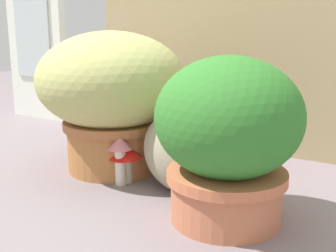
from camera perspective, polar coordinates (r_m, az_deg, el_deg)
name	(u,v)px	position (r m, az deg, el deg)	size (l,w,h in m)	color
ground_plane	(145,184)	(1.22, -3.12, -7.81)	(6.00, 6.00, 0.00)	gray
cardboard_backdrop	(248,20)	(1.52, 10.60, 13.80)	(1.22, 0.03, 0.92)	tan
window_panel_white	(35,25)	(2.16, -17.33, 12.75)	(0.35, 0.05, 0.88)	white
grass_planter	(112,92)	(1.30, -7.51, 4.48)	(0.45, 0.45, 0.43)	#AD6D3B
leafy_planter	(228,136)	(0.95, 8.02, -1.33)	(0.33, 0.33, 0.38)	#BE6D4A
cat	(186,149)	(1.12, 2.49, -3.09)	(0.36, 0.25, 0.32)	gray
mushroom_ornament_pink	(120,151)	(1.19, -6.43, -3.38)	(0.07, 0.07, 0.14)	silver
mushroom_ornament_red	(125,154)	(1.22, -5.75, -3.77)	(0.10, 0.10, 0.12)	beige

